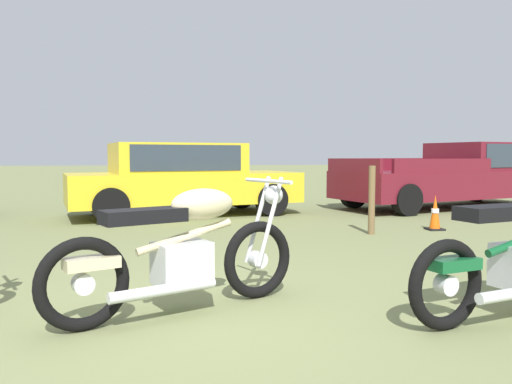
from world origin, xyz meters
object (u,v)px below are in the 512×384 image
motorcycle_cream (183,250)px  fence_post_wooden (372,200)px  pickup_truck_burgundy (456,175)px  traffic_cone (435,214)px  car_yellow (181,175)px

motorcycle_cream → fence_post_wooden: size_ratio=1.85×
pickup_truck_burgundy → traffic_cone: size_ratio=9.94×
pickup_truck_burgundy → fence_post_wooden: bearing=-150.8°
motorcycle_cream → traffic_cone: motorcycle_cream is taller
traffic_cone → fence_post_wooden: (-1.17, -0.25, 0.26)m
car_yellow → fence_post_wooden: size_ratio=4.58×
car_yellow → traffic_cone: car_yellow is taller
motorcycle_cream → traffic_cone: size_ratio=3.41×
motorcycle_cream → pickup_truck_burgundy: 9.50m
pickup_truck_burgundy → traffic_cone: 4.10m
car_yellow → traffic_cone: size_ratio=8.42×
motorcycle_cream → traffic_cone: (4.07, 3.67, -0.22)m
pickup_truck_burgundy → traffic_cone: bearing=-141.4°
car_yellow → fence_post_wooden: bearing=-60.4°
fence_post_wooden → pickup_truck_burgundy: bearing=45.7°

